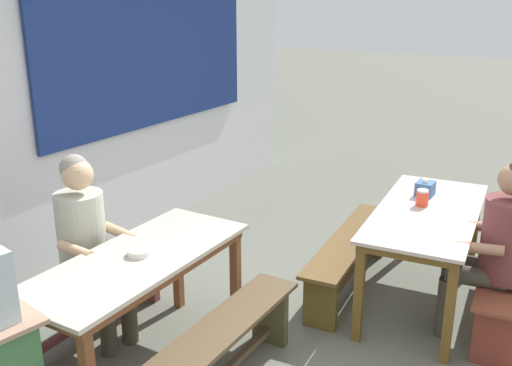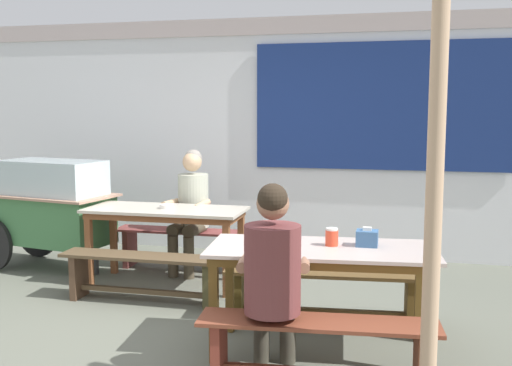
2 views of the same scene
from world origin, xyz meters
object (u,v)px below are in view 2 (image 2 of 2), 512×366
bench_near_back (323,288)px  food_cart (51,205)px  dining_table_near (322,258)px  condiment_jar (332,237)px  bench_near_front (318,343)px  tissue_box (367,238)px  bench_far_front (142,270)px  dining_table_far (166,217)px  person_center_facing (191,204)px  person_near_front (273,271)px  wooden_support_post (434,205)px  bench_far_back (186,243)px  soup_bowl (167,206)px

bench_near_back → food_cart: 3.26m
dining_table_near → condiment_jar: bearing=45.7°
condiment_jar → bench_near_front: bearing=-90.5°
tissue_box → bench_far_front: bearing=163.1°
dining_table_far → food_cart: food_cart is taller
food_cart → person_center_facing: (1.51, 0.25, 0.04)m
dining_table_far → person_near_front: (1.46, -1.83, 0.04)m
wooden_support_post → bench_far_front: bearing=146.7°
dining_table_near → person_center_facing: (-1.62, 1.81, 0.05)m
bench_far_back → food_cart: 1.51m
bench_near_front → dining_table_far: bearing=133.3°
dining_table_far → food_cart: size_ratio=0.88×
bench_near_front → person_center_facing: bearing=125.2°
person_near_front → tissue_box: size_ratio=8.48×
dining_table_far → bench_near_front: bearing=-46.7°
bench_far_back → soup_bowl: bearing=-88.2°
dining_table_near → soup_bowl: soup_bowl is taller
person_center_facing → soup_bowl: size_ratio=9.09×
bench_near_front → soup_bowl: size_ratio=10.55×
bench_near_back → person_near_front: (-0.18, -1.11, 0.43)m
person_center_facing → food_cart: bearing=-170.8°
bench_far_front → tissue_box: bearing=-16.9°
person_center_facing → condiment_jar: size_ratio=10.26×
dining_table_far → bench_far_back: 0.69m
bench_near_back → person_center_facing: size_ratio=1.25×
person_near_front → dining_table_far: bearing=128.7°
person_near_front → soup_bowl: bearing=128.4°
bench_far_front → bench_far_back: bearing=90.4°
bench_far_back → person_center_facing: person_center_facing is taller
soup_bowl → bench_near_front: bearing=-46.9°
wooden_support_post → dining_table_far: bearing=138.2°
bench_near_front → condiment_jar: 0.83m
bench_far_front → wooden_support_post: (2.40, -1.58, 0.93)m
bench_far_front → condiment_jar: 1.95m
food_cart → bench_far_front: bearing=-30.4°
person_near_front → food_cart: bearing=144.0°
bench_far_back → bench_near_front: size_ratio=1.03×
bench_far_back → condiment_jar: bearing=-45.6°
person_near_front → condiment_jar: 0.68m
person_center_facing → condiment_jar: (1.69, -1.74, 0.09)m
dining_table_near → soup_bowl: size_ratio=11.54×
bench_far_back → soup_bowl: 0.76m
bench_near_front → wooden_support_post: 1.17m
person_center_facing → person_near_front: (1.39, -2.35, -0.01)m
bench_near_back → condiment_jar: size_ratio=12.78×
wooden_support_post → bench_near_front: bearing=155.9°
dining_table_far → bench_near_front: 2.59m
person_near_front → bench_near_back: bearing=80.8°
bench_near_front → person_center_facing: (-1.68, 2.38, 0.44)m
dining_table_near → soup_bowl: 2.13m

